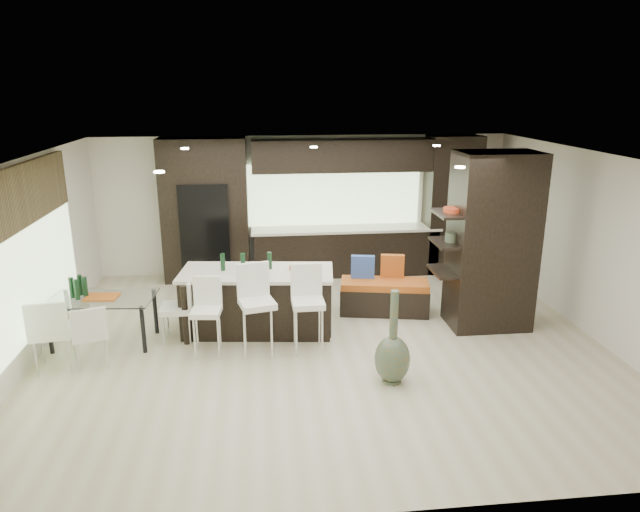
{
  "coord_description": "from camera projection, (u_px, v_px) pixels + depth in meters",
  "views": [
    {
      "loc": [
        -0.91,
        -7.57,
        3.61
      ],
      "look_at": [
        0.0,
        0.6,
        1.15
      ],
      "focal_mm": 32.0,
      "sensor_mm": 36.0,
      "label": 1
    }
  ],
  "objects": [
    {
      "name": "ground",
      "position": [
        325.0,
        343.0,
        8.34
      ],
      "size": [
        8.0,
        8.0,
        0.0
      ],
      "primitive_type": "plane",
      "color": "#C3B895",
      "rests_on": "ground"
    },
    {
      "name": "back_wall",
      "position": [
        304.0,
        205.0,
        11.28
      ],
      "size": [
        8.0,
        0.02,
        2.7
      ],
      "primitive_type": "cube",
      "color": "silver",
      "rests_on": "ground"
    },
    {
      "name": "left_wall",
      "position": [
        24.0,
        264.0,
        7.53
      ],
      "size": [
        0.02,
        7.0,
        2.7
      ],
      "primitive_type": "cube",
      "color": "silver",
      "rests_on": "ground"
    },
    {
      "name": "right_wall",
      "position": [
        595.0,
        246.0,
        8.37
      ],
      "size": [
        0.02,
        7.0,
        2.7
      ],
      "primitive_type": "cube",
      "color": "silver",
      "rests_on": "ground"
    },
    {
      "name": "ceiling",
      "position": [
        325.0,
        157.0,
        7.56
      ],
      "size": [
        8.0,
        7.0,
        0.02
      ],
      "primitive_type": "cube",
      "color": "white",
      "rests_on": "ground"
    },
    {
      "name": "window_left",
      "position": [
        33.0,
        260.0,
        7.72
      ],
      "size": [
        0.04,
        3.2,
        1.9
      ],
      "primitive_type": "cube",
      "color": "#B2D199",
      "rests_on": "left_wall"
    },
    {
      "name": "window_back",
      "position": [
        334.0,
        194.0,
        11.25
      ],
      "size": [
        3.4,
        0.04,
        1.2
      ],
      "primitive_type": "cube",
      "color": "#B2D199",
      "rests_on": "back_wall"
    },
    {
      "name": "stone_accent",
      "position": [
        26.0,
        194.0,
        7.47
      ],
      "size": [
        0.08,
        3.0,
        0.8
      ],
      "primitive_type": "cube",
      "color": "brown",
      "rests_on": "left_wall"
    },
    {
      "name": "ceiling_spots",
      "position": [
        323.0,
        156.0,
        7.81
      ],
      "size": [
        4.0,
        3.0,
        0.02
      ],
      "primitive_type": "cube",
      "color": "white",
      "rests_on": "ceiling"
    },
    {
      "name": "back_cabinetry",
      "position": [
        331.0,
        207.0,
        11.02
      ],
      "size": [
        6.8,
        0.68,
        2.7
      ],
      "primitive_type": "cube",
      "color": "black",
      "rests_on": "ground"
    },
    {
      "name": "refrigerator",
      "position": [
        206.0,
        232.0,
        10.83
      ],
      "size": [
        0.9,
        0.68,
        1.9
      ],
      "primitive_type": "cube",
      "color": "black",
      "rests_on": "ground"
    },
    {
      "name": "partition_column",
      "position": [
        492.0,
        242.0,
        8.6
      ],
      "size": [
        1.2,
        0.8,
        2.7
      ],
      "primitive_type": "cube",
      "color": "black",
      "rests_on": "ground"
    },
    {
      "name": "kitchen_island",
      "position": [
        258.0,
        301.0,
        8.66
      ],
      "size": [
        2.37,
        1.23,
        0.95
      ],
      "primitive_type": "cube",
      "rotation": [
        0.0,
        0.0,
        -0.11
      ],
      "color": "black",
      "rests_on": "ground"
    },
    {
      "name": "stool_left",
      "position": [
        207.0,
        325.0,
        7.84
      ],
      "size": [
        0.43,
        0.43,
        0.89
      ],
      "primitive_type": "cube",
      "rotation": [
        0.0,
        0.0,
        -0.1
      ],
      "color": "white",
      "rests_on": "ground"
    },
    {
      "name": "stool_mid",
      "position": [
        258.0,
        319.0,
        7.87
      ],
      "size": [
        0.55,
        0.55,
        1.03
      ],
      "primitive_type": "cube",
      "rotation": [
        0.0,
        0.0,
        0.24
      ],
      "color": "white",
      "rests_on": "ground"
    },
    {
      "name": "stool_right",
      "position": [
        308.0,
        318.0,
        7.95
      ],
      "size": [
        0.45,
        0.45,
        1.0
      ],
      "primitive_type": "cube",
      "rotation": [
        0.0,
        0.0,
        0.02
      ],
      "color": "white",
      "rests_on": "ground"
    },
    {
      "name": "bench",
      "position": [
        384.0,
        297.0,
        9.38
      ],
      "size": [
        1.51,
        0.81,
        0.55
      ],
      "primitive_type": "cube",
      "rotation": [
        0.0,
        0.0,
        -0.19
      ],
      "color": "black",
      "rests_on": "ground"
    },
    {
      "name": "floor_vase",
      "position": [
        393.0,
        337.0,
        7.08
      ],
      "size": [
        0.49,
        0.49,
        1.23
      ],
      "primitive_type": null,
      "rotation": [
        0.0,
        0.0,
        -0.09
      ],
      "color": "#47543D",
      "rests_on": "ground"
    },
    {
      "name": "dining_table",
      "position": [
        104.0,
        320.0,
        8.24
      ],
      "size": [
        1.53,
        0.95,
        0.7
      ],
      "primitive_type": "cube",
      "rotation": [
        0.0,
        0.0,
        -0.09
      ],
      "color": "white",
      "rests_on": "ground"
    },
    {
      "name": "chair_near",
      "position": [
        90.0,
        337.0,
        7.55
      ],
      "size": [
        0.55,
        0.55,
        0.82
      ],
      "primitive_type": "cube",
      "rotation": [
        0.0,
        0.0,
        0.3
      ],
      "color": "white",
      "rests_on": "ground"
    },
    {
      "name": "chair_far",
      "position": [
        53.0,
        336.0,
        7.46
      ],
      "size": [
        0.57,
        0.57,
        0.93
      ],
      "primitive_type": "cube",
      "rotation": [
        0.0,
        0.0,
        0.14
      ],
      "color": "white",
      "rests_on": "ground"
    },
    {
      "name": "chair_end",
      "position": [
        177.0,
        312.0,
        8.33
      ],
      "size": [
        0.47,
        0.47,
        0.86
      ],
      "primitive_type": "cube",
      "rotation": [
        0.0,
        0.0,
        1.57
      ],
      "color": "white",
      "rests_on": "ground"
    }
  ]
}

